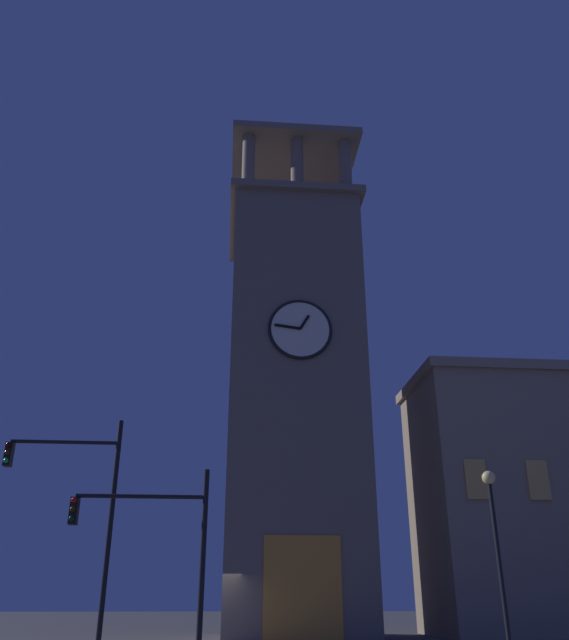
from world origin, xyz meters
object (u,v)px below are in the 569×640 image
at_px(traffic_signal_near, 156,534).
at_px(street_lamp, 494,523).
at_px(traffic_signal_mid, 80,498).
at_px(clocktower, 293,395).

bearing_deg(traffic_signal_near, street_lamp, -171.39).
xyz_separation_m(traffic_signal_near, traffic_signal_mid, (2.61, -1.75, 1.18)).
bearing_deg(clocktower, traffic_signal_mid, 54.45).
bearing_deg(clocktower, street_lamp, 116.20).
height_order(clocktower, street_lamp, clocktower).
bearing_deg(traffic_signal_mid, clocktower, -125.55).
height_order(clocktower, traffic_signal_near, clocktower).
xyz_separation_m(clocktower, traffic_signal_mid, (7.72, 10.81, -6.84)).
height_order(traffic_signal_near, traffic_signal_mid, traffic_signal_mid).
xyz_separation_m(clocktower, traffic_signal_near, (5.12, 12.56, -8.02)).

